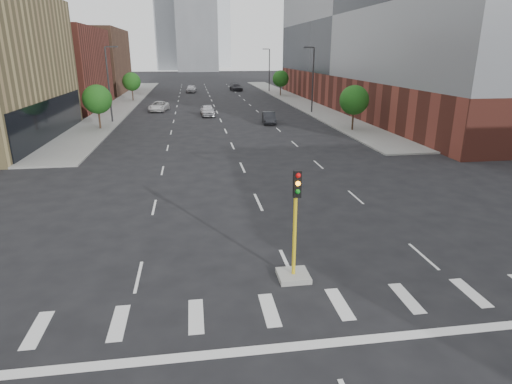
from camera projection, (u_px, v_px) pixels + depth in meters
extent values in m
cube|color=gray|center=(127.00, 101.00, 75.66)|extent=(5.00, 92.00, 0.15)
cube|color=gray|center=(292.00, 99.00, 79.85)|extent=(5.00, 92.00, 0.15)
cube|color=brown|center=(30.00, 69.00, 64.55)|extent=(20.00, 22.00, 12.00)
cube|color=brown|center=(74.00, 62.00, 88.83)|extent=(20.00, 24.00, 13.00)
cube|color=brown|center=(401.00, 91.00, 67.96)|extent=(24.00, 70.00, 5.00)
cube|color=slate|center=(409.00, 16.00, 64.53)|extent=(24.00, 70.00, 17.00)
cube|color=slate|center=(196.00, 20.00, 189.34)|extent=(18.00, 18.00, 44.00)
cube|color=#999993|center=(293.00, 276.00, 16.66)|extent=(1.20, 1.20, 0.20)
cylinder|color=gold|center=(294.00, 236.00, 16.13)|extent=(0.14, 0.14, 3.20)
cube|color=black|center=(297.00, 184.00, 15.31)|extent=(0.28, 0.18, 1.00)
sphere|color=red|center=(298.00, 175.00, 15.11)|extent=(0.18, 0.18, 0.18)
sphere|color=orange|center=(298.00, 184.00, 15.20)|extent=(0.18, 0.18, 0.18)
sphere|color=#0C7F19|center=(298.00, 192.00, 15.29)|extent=(0.18, 0.18, 0.18)
cylinder|color=#2D2D30|center=(313.00, 81.00, 60.41)|extent=(0.20, 0.20, 9.00)
cube|color=#2D2D30|center=(309.00, 47.00, 58.89)|extent=(1.40, 0.22, 0.15)
cylinder|color=#2D2D30|center=(269.00, 71.00, 93.30)|extent=(0.20, 0.20, 9.00)
cube|color=#2D2D30|center=(266.00, 49.00, 91.78)|extent=(1.40, 0.22, 0.15)
cylinder|color=#2D2D30|center=(109.00, 86.00, 51.94)|extent=(0.20, 0.20, 9.00)
cube|color=#2D2D30|center=(112.00, 47.00, 50.65)|extent=(1.40, 0.22, 0.15)
cylinder|color=#382619|center=(100.00, 121.00, 48.25)|extent=(0.20, 0.20, 1.75)
sphere|color=#194D14|center=(97.00, 99.00, 47.51)|extent=(3.20, 3.20, 3.20)
cylinder|color=#382619|center=(133.00, 95.00, 76.45)|extent=(0.20, 0.20, 1.75)
sphere|color=#194D14|center=(132.00, 82.00, 75.71)|extent=(3.20, 3.20, 3.20)
cylinder|color=#382619|center=(353.00, 122.00, 47.46)|extent=(0.20, 0.20, 1.75)
sphere|color=#194D14|center=(354.00, 100.00, 46.72)|extent=(3.20, 3.20, 3.20)
cylinder|color=#382619|center=(280.00, 91.00, 85.06)|extent=(0.20, 0.20, 1.75)
sphere|color=#194D14|center=(281.00, 79.00, 84.31)|extent=(3.20, 3.20, 3.20)
imported|color=silver|center=(208.00, 110.00, 58.59)|extent=(2.00, 4.59, 1.54)
imported|color=black|center=(269.00, 118.00, 52.54)|extent=(1.83, 4.35, 1.40)
imported|color=silver|center=(159.00, 106.00, 63.56)|extent=(3.11, 5.39, 1.41)
imported|color=black|center=(236.00, 87.00, 96.83)|extent=(2.80, 5.53, 1.54)
imported|color=silver|center=(191.00, 89.00, 92.82)|extent=(2.43, 4.98, 1.63)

